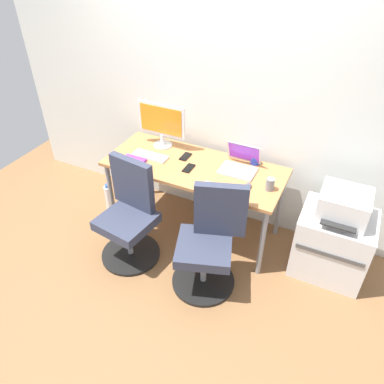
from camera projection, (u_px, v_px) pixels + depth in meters
name	position (u px, v px, depth m)	size (l,w,h in m)	color
ground_plane	(194.00, 228.00, 3.82)	(5.28, 5.28, 0.00)	brown
back_wall	(215.00, 91.00, 3.34)	(4.40, 0.04, 2.60)	silver
desk	(194.00, 172.00, 3.41)	(1.63, 0.67, 0.75)	#B77542
office_chair_left	(130.00, 216.00, 3.31)	(0.54, 0.54, 0.94)	black
office_chair_right	(209.00, 243.00, 3.04)	(0.56, 0.56, 0.94)	black
side_cabinet	(332.00, 244.00, 3.21)	(0.59, 0.50, 0.61)	silver
printer	(344.00, 205.00, 2.96)	(0.38, 0.40, 0.24)	silver
water_bottle_on_floor	(109.00, 197.00, 3.99)	(0.09, 0.09, 0.31)	white
desktop_monitor	(162.00, 122.00, 3.51)	(0.48, 0.18, 0.43)	silver
open_laptop	(240.00, 163.00, 3.30)	(0.31, 0.29, 0.22)	silver
keyboard_by_monitor	(150.00, 156.00, 3.49)	(0.34, 0.12, 0.02)	silver
keyboard_by_laptop	(222.00, 190.00, 3.06)	(0.34, 0.12, 0.02)	#B7B7B7
mouse_by_monitor	(248.00, 186.00, 3.09)	(0.06, 0.10, 0.03)	#515156
mouse_by_laptop	(145.00, 169.00, 3.29)	(0.06, 0.10, 0.03)	#515156
coffee_mug	(255.00, 159.00, 3.37)	(0.08, 0.08, 0.09)	blue
pen_cup	(270.00, 184.00, 3.05)	(0.07, 0.07, 0.10)	slate
phone_near_monitor	(186.00, 157.00, 3.48)	(0.07, 0.14, 0.01)	black
phone_near_laptop	(189.00, 168.00, 3.33)	(0.07, 0.14, 0.01)	black
notebook	(133.00, 161.00, 3.41)	(0.21, 0.15, 0.03)	purple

